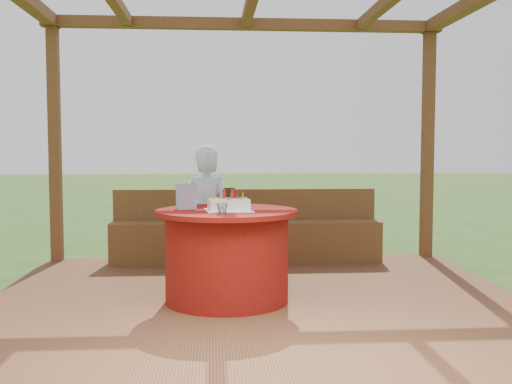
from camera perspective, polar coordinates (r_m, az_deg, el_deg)
ground at (r=5.15m, az=0.21°, el=-11.36°), size 60.00×60.00×0.00m
deck at (r=5.14m, az=0.21°, el=-10.72°), size 4.50×4.00×0.12m
pergola at (r=5.08m, az=0.22°, el=15.85°), size 4.50×4.00×2.72m
bench at (r=6.75m, az=-0.92°, el=-4.34°), size 3.00×0.42×0.80m
table at (r=4.96m, az=-2.80°, el=-5.99°), size 1.16×1.16×0.76m
chair at (r=6.19m, az=-3.85°, el=-3.24°), size 0.41×0.41×0.85m
elderly_woman at (r=5.64m, az=-4.71°, el=-2.02°), size 0.51×0.39×1.30m
birthday_cake at (r=4.83m, az=-2.62°, el=-1.19°), size 0.40×0.40×0.17m
gift_bag at (r=4.98m, az=-6.66°, el=-0.43°), size 0.17×0.14×0.21m
drinking_glass at (r=4.58m, az=-3.24°, el=-1.60°), size 0.11×0.11×0.08m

